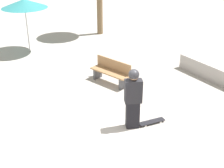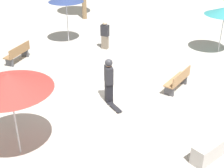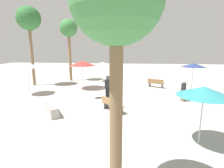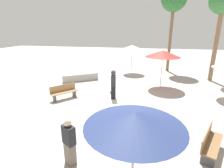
{
  "view_description": "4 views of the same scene",
  "coord_description": "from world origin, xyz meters",
  "px_view_note": "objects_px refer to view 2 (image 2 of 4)",
  "views": [
    {
      "loc": [
        -6.97,
        -0.35,
        4.94
      ],
      "look_at": [
        0.53,
        -0.19,
        1.3
      ],
      "focal_mm": 50.0,
      "sensor_mm": 36.0,
      "label": 1
    },
    {
      "loc": [
        -0.32,
        -11.1,
        6.22
      ],
      "look_at": [
        0.6,
        -0.66,
        0.68
      ],
      "focal_mm": 50.0,
      "sensor_mm": 36.0,
      "label": 2
    },
    {
      "loc": [
        13.45,
        0.98,
        3.8
      ],
      "look_at": [
        0.93,
        -0.39,
        1.2
      ],
      "focal_mm": 28.0,
      "sensor_mm": 36.0,
      "label": 3
    },
    {
      "loc": [
        -1.48,
        8.91,
        4.04
      ],
      "look_at": [
        0.44,
        -0.19,
        1.09
      ],
      "focal_mm": 28.0,
      "sensor_mm": 36.0,
      "label": 4
    }
  ],
  "objects_px": {
    "skateboard": "(115,107)",
    "shade_umbrella_red": "(8,81)",
    "bystander_watching": "(105,35)",
    "bench_far": "(18,53)",
    "bench_near": "(178,80)",
    "skater_main": "(109,79)"
  },
  "relations": [
    {
      "from": "bench_near",
      "to": "skater_main",
      "type": "bearing_deg",
      "value": 143.76
    },
    {
      "from": "bench_far",
      "to": "shade_umbrella_red",
      "type": "relative_size",
      "value": 0.62
    },
    {
      "from": "bystander_watching",
      "to": "shade_umbrella_red",
      "type": "bearing_deg",
      "value": 101.56
    },
    {
      "from": "skateboard",
      "to": "bench_far",
      "type": "relative_size",
      "value": 0.5
    },
    {
      "from": "bench_near",
      "to": "bench_far",
      "type": "relative_size",
      "value": 0.92
    },
    {
      "from": "shade_umbrella_red",
      "to": "bystander_watching",
      "type": "height_order",
      "value": "shade_umbrella_red"
    },
    {
      "from": "skater_main",
      "to": "bench_near",
      "type": "xyz_separation_m",
      "value": [
        2.88,
        0.67,
        -0.52
      ]
    },
    {
      "from": "bench_far",
      "to": "skater_main",
      "type": "bearing_deg",
      "value": -109.49
    },
    {
      "from": "skateboard",
      "to": "shade_umbrella_red",
      "type": "distance_m",
      "value": 4.45
    },
    {
      "from": "skateboard",
      "to": "bench_near",
      "type": "xyz_separation_m",
      "value": [
        2.71,
        1.24,
        0.37
      ]
    },
    {
      "from": "skateboard",
      "to": "bench_far",
      "type": "xyz_separation_m",
      "value": [
        -4.3,
        4.76,
        0.37
      ]
    },
    {
      "from": "skater_main",
      "to": "bystander_watching",
      "type": "bearing_deg",
      "value": 169.65
    },
    {
      "from": "skater_main",
      "to": "bystander_watching",
      "type": "height_order",
      "value": "skater_main"
    },
    {
      "from": "bystander_watching",
      "to": "bench_far",
      "type": "bearing_deg",
      "value": 49.45
    },
    {
      "from": "skateboard",
      "to": "bench_near",
      "type": "relative_size",
      "value": 0.54
    },
    {
      "from": "bench_far",
      "to": "shade_umbrella_red",
      "type": "height_order",
      "value": "shade_umbrella_red"
    },
    {
      "from": "skater_main",
      "to": "bystander_watching",
      "type": "xyz_separation_m",
      "value": [
        0.24,
        5.55,
        -0.17
      ]
    },
    {
      "from": "skateboard",
      "to": "bystander_watching",
      "type": "bearing_deg",
      "value": 154.5
    },
    {
      "from": "bench_near",
      "to": "shade_umbrella_red",
      "type": "distance_m",
      "value": 7.01
    },
    {
      "from": "skateboard",
      "to": "bench_far",
      "type": "bearing_deg",
      "value": -162.72
    },
    {
      "from": "shade_umbrella_red",
      "to": "bystander_watching",
      "type": "relative_size",
      "value": 1.7
    },
    {
      "from": "shade_umbrella_red",
      "to": "bystander_watching",
      "type": "xyz_separation_m",
      "value": [
        3.13,
        8.32,
        -1.64
      ]
    }
  ]
}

